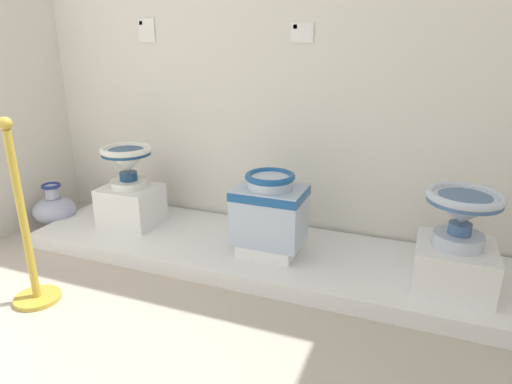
{
  "coord_description": "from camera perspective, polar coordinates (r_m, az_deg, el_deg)",
  "views": [
    {
      "loc": [
        2.68,
        0.23,
        1.32
      ],
      "look_at": [
        1.76,
        2.58,
        0.45
      ],
      "focal_mm": 31.39,
      "sensor_mm": 36.0,
      "label": 1
    }
  ],
  "objects": [
    {
      "name": "plinth_block_tall_cobalt",
      "position": [
        2.71,
        1.7,
        -6.94
      ],
      "size": [
        0.33,
        0.29,
        0.07
      ],
      "primitive_type": "cube",
      "color": "white",
      "rests_on": "display_platform"
    },
    {
      "name": "stanchion_post_near_left",
      "position": [
        2.57,
        -27.02,
        -6.3
      ],
      "size": [
        0.23,
        0.23,
        0.98
      ],
      "color": "gold",
      "rests_on": "ground_plane"
    },
    {
      "name": "plinth_block_slender_white",
      "position": [
        2.55,
        23.89,
        -8.58
      ],
      "size": [
        0.39,
        0.39,
        0.23
      ],
      "primitive_type": "cube",
      "color": "white",
      "rests_on": "display_platform"
    },
    {
      "name": "antique_toilet_tall_cobalt",
      "position": [
        2.61,
        1.76,
        -1.97
      ],
      "size": [
        0.41,
        0.3,
        0.42
      ],
      "color": "#AEC2DA",
      "rests_on": "plinth_block_tall_cobalt"
    },
    {
      "name": "info_placard_second",
      "position": [
        2.86,
        5.89,
        19.55
      ],
      "size": [
        0.14,
        0.01,
        0.12
      ],
      "color": "white"
    },
    {
      "name": "display_platform",
      "position": [
        2.79,
        1.89,
        -8.0
      ],
      "size": [
        3.12,
        0.79,
        0.09
      ],
      "primitive_type": "cube",
      "color": "white",
      "rests_on": "ground_plane"
    },
    {
      "name": "info_placard_first",
      "position": [
        3.33,
        -13.78,
        19.4
      ],
      "size": [
        0.13,
        0.01,
        0.16
      ],
      "color": "white"
    },
    {
      "name": "plinth_block_central_ornate",
      "position": [
        3.19,
        -15.6,
        -1.65
      ],
      "size": [
        0.37,
        0.33,
        0.27
      ],
      "primitive_type": "cube",
      "color": "white",
      "rests_on": "display_platform"
    },
    {
      "name": "antique_toilet_central_ornate",
      "position": [
        3.09,
        -16.12,
        3.86
      ],
      "size": [
        0.34,
        0.34,
        0.28
      ],
      "color": "white",
      "rests_on": "plinth_block_central_ornate"
    },
    {
      "name": "antique_toilet_slender_white",
      "position": [
        2.43,
        24.86,
        -2.11
      ],
      "size": [
        0.37,
        0.37,
        0.29
      ],
      "color": "silver",
      "rests_on": "plinth_block_slender_white"
    },
    {
      "name": "wall_back",
      "position": [
        2.91,
        5.34,
        21.48
      ],
      "size": [
        3.92,
        0.06,
        2.89
      ],
      "primitive_type": "cube",
      "color": "silver",
      "rests_on": "ground_plane"
    },
    {
      "name": "decorative_vase_companion",
      "position": [
        3.58,
        -24.28,
        -1.99
      ],
      "size": [
        0.3,
        0.3,
        0.32
      ],
      "color": "navy",
      "rests_on": "ground_plane"
    }
  ]
}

